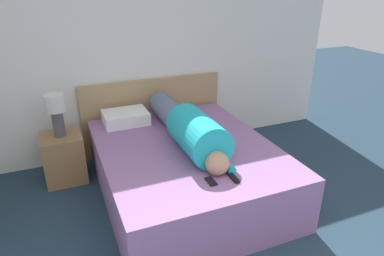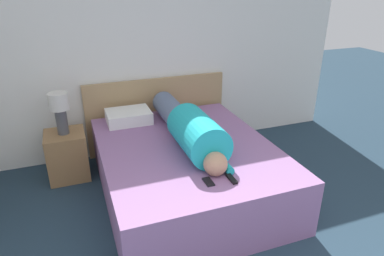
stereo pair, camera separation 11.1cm
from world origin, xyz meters
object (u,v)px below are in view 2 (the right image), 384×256
tv_remote (231,179)px  table_lamp (60,108)px  pillow_near_headboard (129,116)px  cell_phone (208,182)px  person_lying (189,128)px  bed (187,169)px  nightstand (67,155)px

tv_remote → table_lamp: bearing=130.6°
pillow_near_headboard → cell_phone: 1.52m
person_lying → pillow_near_headboard: size_ratio=3.40×
bed → person_lying: person_lying is taller
nightstand → table_lamp: table_lamp is taller
table_lamp → pillow_near_headboard: size_ratio=0.92×
bed → pillow_near_headboard: 0.96m
table_lamp → tv_remote: size_ratio=2.99×
pillow_near_headboard → table_lamp: bearing=-176.6°
tv_remote → person_lying: bearing=96.9°
person_lying → cell_phone: (-0.10, -0.72, -0.16)m
pillow_near_headboard → tv_remote: size_ratio=3.24×
bed → pillow_near_headboard: bearing=117.6°
bed → table_lamp: table_lamp is taller
table_lamp → cell_phone: size_ratio=3.45×
person_lying → tv_remote: bearing=-83.1°
nightstand → table_lamp: bearing=0.0°
nightstand → bed: bearing=-33.9°
table_lamp → tv_remote: table_lamp is taller
table_lamp → person_lying: 1.37m
cell_phone → tv_remote: bearing=-8.7°
person_lying → tv_remote: 0.77m
pillow_near_headboard → tv_remote: 1.60m
table_lamp → cell_phone: bearing=-53.4°
tv_remote → nightstand: bearing=130.6°
tv_remote → bed: bearing=100.7°
nightstand → cell_phone: 1.81m
nightstand → person_lying: 1.44m
nightstand → table_lamp: size_ratio=1.17×
bed → nightstand: 1.35m
bed → pillow_near_headboard: (-0.41, 0.79, 0.34)m
bed → tv_remote: tv_remote is taller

